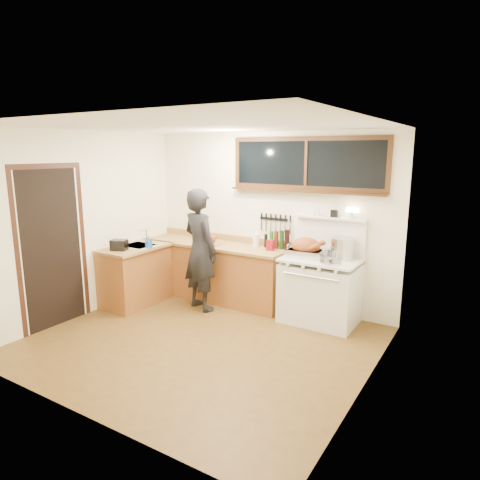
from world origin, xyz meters
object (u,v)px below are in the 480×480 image
Objects in this scene: vintage_stove at (320,289)px; roast_turkey at (306,249)px; cutting_board at (210,240)px; man at (200,250)px.

roast_turkey is (-0.22, -0.00, 0.54)m from vintage_stove.
vintage_stove is 3.57× the size of cutting_board.
vintage_stove reaches higher than cutting_board.
vintage_stove is at bearing 14.77° from man.
vintage_stove reaches higher than roast_turkey.
man is (-1.70, -0.45, 0.43)m from vintage_stove.
man is at bearing -163.26° from roast_turkey.
cutting_board is at bearing 108.01° from man.
man reaches higher than roast_turkey.
roast_turkey is at bearing -178.98° from vintage_stove.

